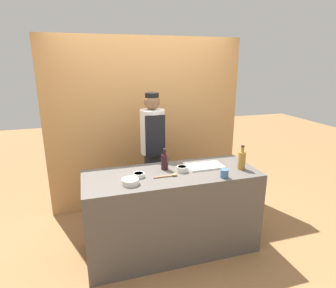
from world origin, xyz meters
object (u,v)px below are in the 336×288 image
at_px(sauce_bowl_white, 182,169).
at_px(sauce_bowl_brown, 139,175).
at_px(cup_blue, 224,174).
at_px(wooden_spoon, 169,176).
at_px(bottle_wine, 165,161).
at_px(sauce_bowl_purple, 130,181).
at_px(chef_center, 153,153).
at_px(cutting_board, 205,166).
at_px(bottle_vinegar, 242,160).

xyz_separation_m(sauce_bowl_white, sauce_bowl_brown, (-0.47, -0.01, -0.01)).
relative_size(cup_blue, wooden_spoon, 0.34).
bearing_deg(sauce_bowl_white, bottle_wine, 142.48).
distance_m(sauce_bowl_purple, wooden_spoon, 0.42).
bearing_deg(sauce_bowl_white, chef_center, 102.01).
bearing_deg(wooden_spoon, sauce_bowl_white, 27.62).
bearing_deg(chef_center, bottle_wine, -90.89).
height_order(sauce_bowl_purple, wooden_spoon, sauce_bowl_purple).
bearing_deg(cup_blue, cutting_board, 101.38).
relative_size(bottle_vinegar, cup_blue, 3.11).
distance_m(sauce_bowl_white, cutting_board, 0.30).
bearing_deg(wooden_spoon, bottle_wine, 86.10).
xyz_separation_m(sauce_bowl_purple, wooden_spoon, (0.41, 0.07, -0.02)).
bearing_deg(bottle_wine, sauce_bowl_brown, -157.43).
height_order(bottle_wine, cup_blue, bottle_wine).
distance_m(sauce_bowl_white, wooden_spoon, 0.20).
distance_m(sauce_bowl_white, bottle_vinegar, 0.67).
bearing_deg(chef_center, cutting_board, -55.52).
xyz_separation_m(cup_blue, wooden_spoon, (-0.53, 0.18, -0.03)).
distance_m(sauce_bowl_brown, cup_blue, 0.88).
bearing_deg(cutting_board, sauce_bowl_white, -169.20).
xyz_separation_m(sauce_bowl_white, sauce_bowl_purple, (-0.59, -0.16, -0.00)).
height_order(bottle_wine, chef_center, chef_center).
xyz_separation_m(sauce_bowl_white, bottle_wine, (-0.16, 0.12, 0.06)).
height_order(cutting_board, bottle_wine, bottle_wine).
relative_size(bottle_wine, bottle_vinegar, 0.87).
bearing_deg(cutting_board, bottle_vinegar, -25.43).
xyz_separation_m(sauce_bowl_brown, cup_blue, (0.84, -0.27, 0.02)).
bearing_deg(cup_blue, bottle_vinegar, 28.84).
bearing_deg(bottle_vinegar, sauce_bowl_purple, -177.83).
xyz_separation_m(bottle_vinegar, wooden_spoon, (-0.83, 0.02, -0.09)).
bearing_deg(sauce_bowl_purple, sauce_bowl_white, 15.38).
xyz_separation_m(sauce_bowl_brown, bottle_wine, (0.32, 0.13, 0.07)).
height_order(sauce_bowl_brown, cup_blue, cup_blue).
relative_size(sauce_bowl_purple, chef_center, 0.10).
bearing_deg(bottle_vinegar, cup_blue, -151.16).
xyz_separation_m(cutting_board, cup_blue, (0.07, -0.33, 0.03)).
relative_size(bottle_wine, wooden_spoon, 0.92).
xyz_separation_m(bottle_wine, bottle_vinegar, (0.81, -0.24, 0.01)).
distance_m(bottle_wine, wooden_spoon, 0.23).
xyz_separation_m(bottle_wine, chef_center, (0.01, 0.58, -0.08)).
bearing_deg(sauce_bowl_brown, cup_blue, -17.61).
distance_m(sauce_bowl_purple, cup_blue, 0.95).
relative_size(cup_blue, chef_center, 0.05).
bearing_deg(sauce_bowl_purple, cup_blue, -6.83).
relative_size(sauce_bowl_brown, chef_center, 0.07).
xyz_separation_m(cutting_board, chef_center, (-0.44, 0.65, 0.00)).
height_order(sauce_bowl_purple, bottle_vinegar, bottle_vinegar).
distance_m(sauce_bowl_purple, bottle_vinegar, 1.24).
bearing_deg(bottle_wine, sauce_bowl_purple, -146.48).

